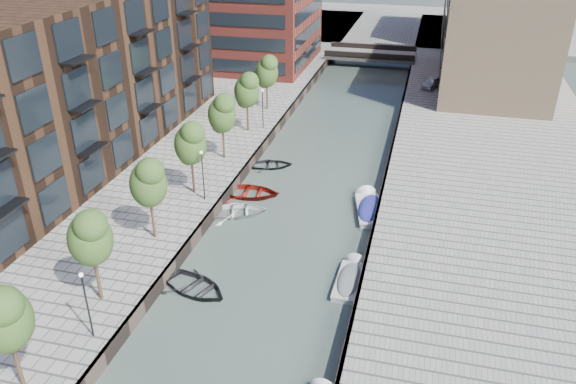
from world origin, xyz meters
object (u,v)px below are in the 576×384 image
at_px(tree_3, 190,142).
at_px(tree_5, 247,89).
at_px(tree_1, 90,236).
at_px(car, 432,83).
at_px(sloop_4, 271,167).
at_px(motorboat_4, 350,278).
at_px(sloop_1, 195,290).
at_px(bridge, 371,55).
at_px(tree_2, 148,181).
at_px(sloop_3, 237,214).
at_px(tree_0, 3,316).
at_px(tree_6, 267,71).
at_px(sloop_2, 249,195).
at_px(motorboat_3, 369,208).
at_px(tree_4, 222,112).

distance_m(tree_3, tree_5, 14.00).
relative_size(tree_1, car, 1.57).
bearing_deg(car, sloop_4, -96.38).
relative_size(tree_1, motorboat_4, 1.31).
distance_m(tree_1, sloop_1, 7.68).
distance_m(bridge, tree_3, 47.92).
distance_m(tree_2, tree_3, 7.00).
height_order(tree_2, tree_3, same).
bearing_deg(bridge, sloop_3, -95.49).
xyz_separation_m(tree_0, tree_5, (0.00, 35.00, 0.00)).
distance_m(tree_1, tree_6, 35.00).
relative_size(tree_3, sloop_2, 1.16).
bearing_deg(tree_2, motorboat_3, 33.85).
height_order(motorboat_3, motorboat_4, motorboat_3).
distance_m(tree_3, motorboat_3, 14.87).
bearing_deg(car, tree_3, -95.98).
relative_size(sloop_1, motorboat_4, 1.03).
height_order(tree_6, car, tree_6).
xyz_separation_m(bridge, tree_0, (-8.50, -68.00, 3.92)).
height_order(bridge, tree_6, tree_6).
bearing_deg(tree_3, bridge, 79.75).
relative_size(tree_5, tree_6, 1.00).
distance_m(tree_4, sloop_1, 19.04).
bearing_deg(tree_4, tree_2, -90.00).
xyz_separation_m(sloop_1, sloop_2, (-0.62, 12.99, 0.00)).
height_order(sloop_4, motorboat_3, motorboat_3).
distance_m(sloop_1, motorboat_3, 15.98).
xyz_separation_m(sloop_2, sloop_4, (0.22, 5.92, 0.00)).
bearing_deg(sloop_1, tree_4, 35.76).
relative_size(tree_6, sloop_1, 1.27).
bearing_deg(tree_2, motorboat_4, -1.46).
bearing_deg(car, tree_2, -91.75).
bearing_deg(bridge, sloop_4, -96.51).
bearing_deg(tree_1, tree_6, 90.00).
bearing_deg(tree_5, tree_3, -90.00).
bearing_deg(motorboat_3, tree_0, -120.67).
bearing_deg(sloop_2, tree_4, 33.62).
distance_m(tree_0, tree_2, 14.00).
relative_size(tree_3, sloop_1, 1.27).
distance_m(sloop_3, motorboat_3, 10.43).
height_order(tree_5, sloop_1, tree_5).
relative_size(tree_0, sloop_3, 1.25).
relative_size(tree_2, sloop_2, 1.16).
bearing_deg(motorboat_3, car, 82.98).
distance_m(tree_5, tree_6, 7.00).
relative_size(sloop_1, car, 1.24).
relative_size(tree_3, motorboat_4, 1.31).
xyz_separation_m(tree_4, motorboat_3, (13.79, -4.75, -5.09)).
bearing_deg(tree_5, bridge, 75.56).
relative_size(tree_2, sloop_4, 1.49).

